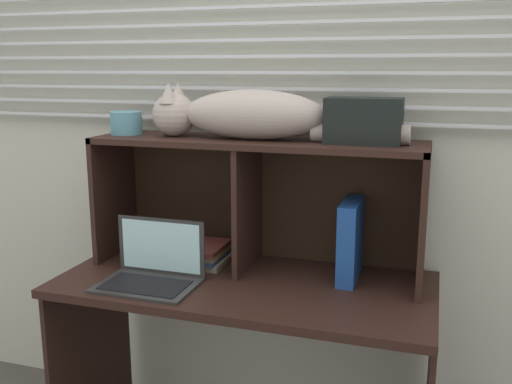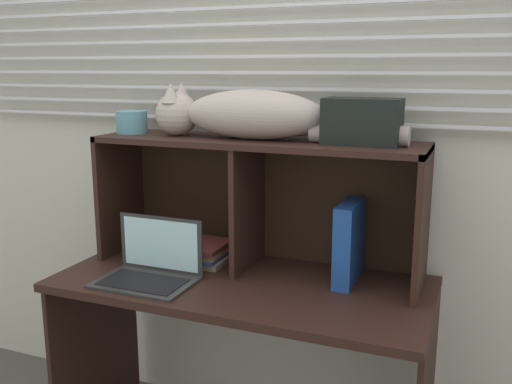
{
  "view_description": "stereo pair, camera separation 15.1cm",
  "coord_description": "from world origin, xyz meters",
  "px_view_note": "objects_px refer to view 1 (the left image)",
  "views": [
    {
      "loc": [
        0.62,
        -1.61,
        1.47
      ],
      "look_at": [
        0.0,
        0.34,
        1.02
      ],
      "focal_mm": 39.97,
      "sensor_mm": 36.0,
      "label": 1
    },
    {
      "loc": [
        0.77,
        -1.55,
        1.47
      ],
      "look_at": [
        0.0,
        0.34,
        1.02
      ],
      "focal_mm": 39.97,
      "sensor_mm": 36.0,
      "label": 2
    }
  ],
  "objects_px": {
    "laptop": "(152,271)",
    "storage_box": "(364,121)",
    "book_stack": "(206,253)",
    "cat": "(243,115)",
    "small_basket": "(126,123)",
    "binder_upright": "(351,240)"
  },
  "relations": [
    {
      "from": "laptop",
      "to": "book_stack",
      "type": "bearing_deg",
      "value": 68.66
    },
    {
      "from": "binder_upright",
      "to": "book_stack",
      "type": "xyz_separation_m",
      "value": [
        -0.55,
        -0.0,
        -0.11
      ]
    },
    {
      "from": "laptop",
      "to": "storage_box",
      "type": "height_order",
      "value": "storage_box"
    },
    {
      "from": "laptop",
      "to": "small_basket",
      "type": "bearing_deg",
      "value": 131.31
    },
    {
      "from": "small_basket",
      "to": "binder_upright",
      "type": "bearing_deg",
      "value": 0.0
    },
    {
      "from": "book_stack",
      "to": "small_basket",
      "type": "distance_m",
      "value": 0.59
    },
    {
      "from": "laptop",
      "to": "storage_box",
      "type": "bearing_deg",
      "value": 20.55
    },
    {
      "from": "book_stack",
      "to": "storage_box",
      "type": "height_order",
      "value": "storage_box"
    },
    {
      "from": "book_stack",
      "to": "storage_box",
      "type": "relative_size",
      "value": 0.87
    },
    {
      "from": "binder_upright",
      "to": "small_basket",
      "type": "bearing_deg",
      "value": 180.0
    },
    {
      "from": "cat",
      "to": "laptop",
      "type": "relative_size",
      "value": 2.78
    },
    {
      "from": "small_basket",
      "to": "cat",
      "type": "bearing_deg",
      "value": 0.0
    },
    {
      "from": "cat",
      "to": "book_stack",
      "type": "height_order",
      "value": "cat"
    },
    {
      "from": "laptop",
      "to": "small_basket",
      "type": "xyz_separation_m",
      "value": [
        -0.23,
        0.26,
        0.49
      ]
    },
    {
      "from": "small_basket",
      "to": "laptop",
      "type": "bearing_deg",
      "value": -48.69
    },
    {
      "from": "book_stack",
      "to": "small_basket",
      "type": "height_order",
      "value": "small_basket"
    },
    {
      "from": "storage_box",
      "to": "laptop",
      "type": "bearing_deg",
      "value": -159.45
    },
    {
      "from": "book_stack",
      "to": "storage_box",
      "type": "xyz_separation_m",
      "value": [
        0.58,
        0.0,
        0.53
      ]
    },
    {
      "from": "laptop",
      "to": "binder_upright",
      "type": "bearing_deg",
      "value": 21.39
    },
    {
      "from": "laptop",
      "to": "cat",
      "type": "bearing_deg",
      "value": 45.41
    },
    {
      "from": "storage_box",
      "to": "cat",
      "type": "bearing_deg",
      "value": 180.0
    },
    {
      "from": "laptop",
      "to": "storage_box",
      "type": "xyz_separation_m",
      "value": [
        0.68,
        0.26,
        0.52
      ]
    }
  ]
}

